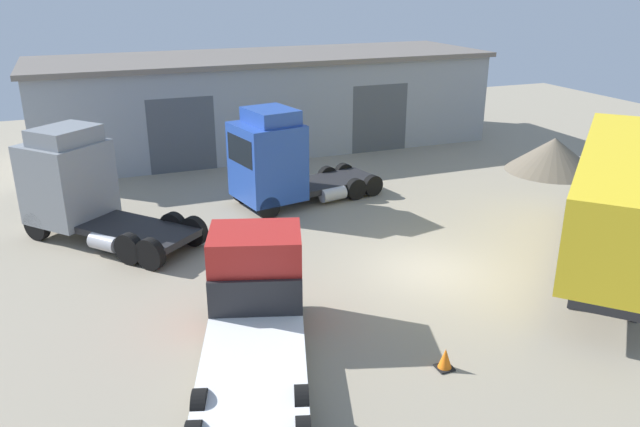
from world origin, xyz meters
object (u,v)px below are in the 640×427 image
object	(u,v)px
tractor_unit_grey	(78,186)
tractor_unit_blue	(277,161)
traffic_cone	(445,359)
gravel_pile	(553,155)
flatbed_truck_red	(255,295)
container_trailer_orange	(620,193)

from	to	relation	value
tractor_unit_grey	tractor_unit_blue	xyz separation A→B (m)	(7.59, 0.40, 0.04)
traffic_cone	tractor_unit_blue	bearing A→B (deg)	90.76
tractor_unit_blue	traffic_cone	distance (m)	12.62
traffic_cone	tractor_unit_grey	bearing A→B (deg)	122.64
tractor_unit_grey	tractor_unit_blue	size ratio (longest dim) A/B	1.00
tractor_unit_grey	gravel_pile	size ratio (longest dim) A/B	1.46
tractor_unit_grey	flatbed_truck_red	xyz separation A→B (m)	(3.91, -9.17, -0.59)
gravel_pile	traffic_cone	size ratio (longest dim) A/B	8.14
tractor_unit_blue	flatbed_truck_red	xyz separation A→B (m)	(-3.68, -9.57, -0.63)
gravel_pile	container_trailer_orange	bearing A→B (deg)	-121.60
gravel_pile	traffic_cone	bearing A→B (deg)	-138.24
container_trailer_orange	flatbed_truck_red	bearing A→B (deg)	-42.66
flatbed_truck_red	tractor_unit_grey	bearing A→B (deg)	41.02
tractor_unit_grey	gravel_pile	distance (m)	21.64
traffic_cone	container_trailer_orange	bearing A→B (deg)	20.23
tractor_unit_blue	gravel_pile	distance (m)	14.07
tractor_unit_blue	traffic_cone	size ratio (longest dim) A/B	11.88
flatbed_truck_red	traffic_cone	size ratio (longest dim) A/B	13.30
container_trailer_orange	tractor_unit_blue	bearing A→B (deg)	-91.99
gravel_pile	traffic_cone	xyz separation A→B (m)	(-13.86, -12.37, -0.57)
flatbed_truck_red	traffic_cone	distance (m)	4.95
tractor_unit_blue	gravel_pile	xyz separation A→B (m)	(14.02, -0.14, -1.09)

